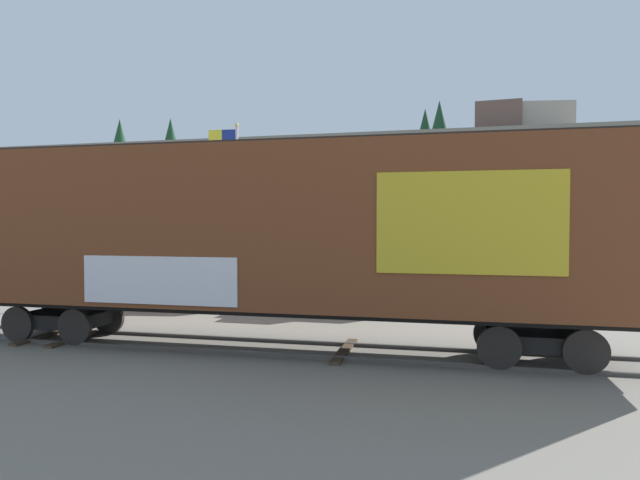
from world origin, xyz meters
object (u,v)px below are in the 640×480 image
(freight_car, at_px, (277,230))
(flagpole, at_px, (232,186))
(parked_car_tan, at_px, (172,282))
(parked_car_green, at_px, (326,288))

(freight_car, xyz_separation_m, flagpole, (-5.19, 9.23, 1.72))
(parked_car_tan, xyz_separation_m, parked_car_green, (5.76, 0.41, -0.07))
(flagpole, bearing_deg, freight_car, -60.66)
(parked_car_tan, bearing_deg, flagpole, 78.91)
(flagpole, xyz_separation_m, parked_car_tan, (-0.75, -3.81, -3.75))
(freight_car, height_order, parked_car_green, freight_car)
(freight_car, bearing_deg, parked_car_green, 91.72)
(parked_car_tan, bearing_deg, parked_car_green, 4.08)
(flagpole, bearing_deg, parked_car_tan, -101.09)
(freight_car, bearing_deg, parked_car_tan, 137.59)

